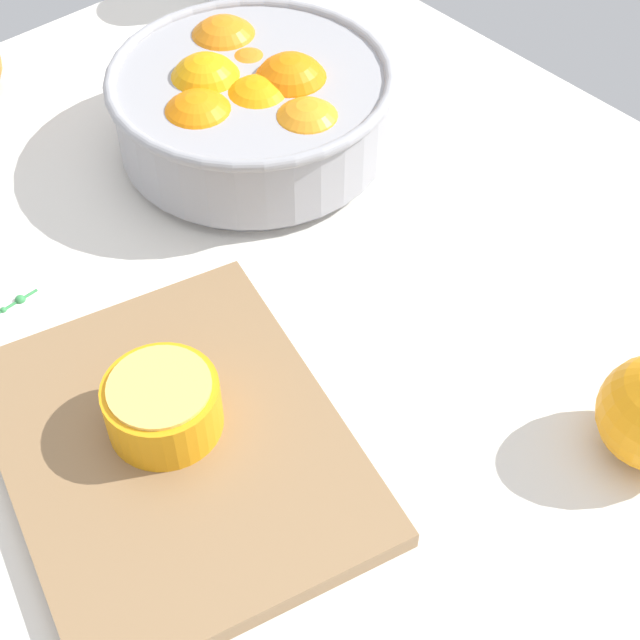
% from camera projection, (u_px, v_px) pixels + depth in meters
% --- Properties ---
extents(ground_plane, '(1.21, 0.96, 0.03)m').
position_uv_depth(ground_plane, '(314.00, 379.00, 0.79)').
color(ground_plane, silver).
extents(fruit_bowl, '(0.28, 0.28, 0.11)m').
position_uv_depth(fruit_bowl, '(252.00, 106.00, 0.93)').
color(fruit_bowl, '#99999E').
rests_on(fruit_bowl, ground_plane).
extents(cutting_board, '(0.35, 0.31, 0.02)m').
position_uv_depth(cutting_board, '(175.00, 448.00, 0.72)').
color(cutting_board, olive).
rests_on(cutting_board, ground_plane).
extents(orange_half_0, '(0.09, 0.09, 0.05)m').
position_uv_depth(orange_half_0, '(163.00, 405.00, 0.70)').
color(orange_half_0, orange).
rests_on(orange_half_0, cutting_board).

